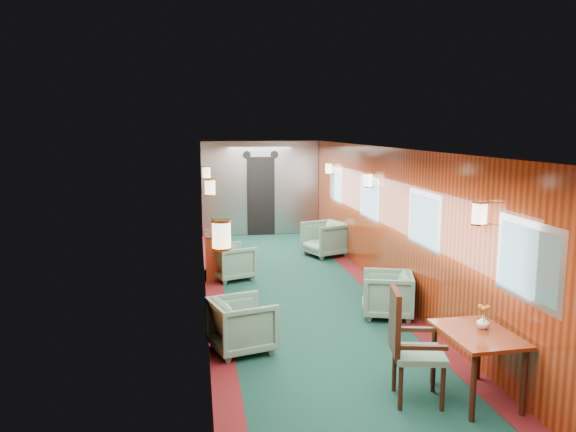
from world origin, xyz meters
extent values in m
plane|color=#0E3328|center=(0.00, 0.00, 0.00)|extent=(12.00, 12.00, 0.00)
cube|color=white|center=(0.00, 0.00, 2.35)|extent=(3.00, 12.00, 0.10)
cube|color=white|center=(0.00, 0.00, 2.36)|extent=(1.20, 12.00, 0.06)
cube|color=maroon|center=(0.00, 6.00, 1.20)|extent=(3.00, 0.10, 2.40)
cube|color=maroon|center=(-1.50, 0.00, 1.20)|extent=(0.10, 12.00, 2.40)
cube|color=maroon|center=(1.50, 0.00, 1.20)|extent=(0.10, 12.00, 2.40)
cube|color=#470E10|center=(-1.35, 0.00, 0.00)|extent=(0.30, 12.00, 0.01)
cube|color=#470E10|center=(1.35, 0.00, 0.00)|extent=(0.30, 12.00, 0.01)
cube|color=#A1A3A7|center=(0.00, 5.92, 1.20)|extent=(2.98, 0.12, 2.38)
cube|color=black|center=(0.00, 5.84, 1.00)|extent=(0.70, 0.06, 2.00)
cylinder|color=black|center=(-0.35, 5.85, 2.05)|extent=(0.20, 0.04, 0.20)
cylinder|color=black|center=(0.35, 5.85, 2.05)|extent=(0.20, 0.04, 0.20)
cube|color=#A6A8AC|center=(1.49, -3.50, 1.45)|extent=(0.02, 1.10, 0.80)
cube|color=slate|center=(1.48, -3.50, 1.45)|extent=(0.01, 0.96, 0.66)
cube|color=#A6A8AC|center=(1.49, -1.00, 1.45)|extent=(0.02, 1.10, 0.80)
cube|color=slate|center=(1.48, -1.00, 1.45)|extent=(0.01, 0.96, 0.66)
cube|color=#A6A8AC|center=(1.49, 1.50, 1.45)|extent=(0.02, 1.10, 0.80)
cube|color=slate|center=(1.48, 1.50, 1.45)|extent=(0.01, 0.96, 0.66)
cube|color=#A6A8AC|center=(1.49, 4.00, 1.45)|extent=(0.02, 1.10, 0.80)
cube|color=slate|center=(1.48, 4.00, 1.45)|extent=(0.01, 0.96, 0.66)
cylinder|color=#FFF2C6|center=(-1.40, -3.50, 1.80)|extent=(0.16, 0.16, 0.24)
cylinder|color=gold|center=(-1.40, -3.50, 1.68)|extent=(0.17, 0.17, 0.02)
cylinder|color=#FFF2C6|center=(1.40, -2.70, 1.80)|extent=(0.16, 0.16, 0.24)
cylinder|color=gold|center=(1.40, -2.70, 1.68)|extent=(0.17, 0.17, 0.02)
cylinder|color=#FFF2C6|center=(-1.40, 0.50, 1.80)|extent=(0.16, 0.16, 0.24)
cylinder|color=gold|center=(-1.40, 0.50, 1.68)|extent=(0.17, 0.17, 0.02)
cylinder|color=#FFF2C6|center=(1.40, 1.30, 1.80)|extent=(0.16, 0.16, 0.24)
cylinder|color=gold|center=(1.40, 1.30, 1.68)|extent=(0.17, 0.17, 0.02)
cylinder|color=#FFF2C6|center=(-1.40, 3.50, 1.80)|extent=(0.16, 0.16, 0.24)
cylinder|color=gold|center=(-1.40, 3.50, 1.68)|extent=(0.17, 0.17, 0.02)
cylinder|color=#FFF2C6|center=(1.40, 4.30, 1.80)|extent=(0.16, 0.16, 0.24)
cylinder|color=gold|center=(1.40, 4.30, 1.68)|extent=(0.17, 0.17, 0.02)
cube|color=maroon|center=(1.12, -3.31, 0.68)|extent=(0.69, 0.96, 0.04)
cylinder|color=#34170B|center=(0.88, -3.72, 0.33)|extent=(0.06, 0.06, 0.66)
cylinder|color=#34170B|center=(1.40, -3.70, 0.33)|extent=(0.06, 0.06, 0.66)
cylinder|color=#34170B|center=(0.84, -2.92, 0.33)|extent=(0.06, 0.06, 0.66)
cylinder|color=#34170B|center=(1.37, -2.90, 0.33)|extent=(0.06, 0.06, 0.66)
cube|color=#204C3E|center=(0.53, -3.25, 0.49)|extent=(0.57, 0.57, 0.06)
cube|color=#34170B|center=(0.29, -3.20, 0.83)|extent=(0.14, 0.45, 0.64)
cube|color=#204C3E|center=(0.32, -3.21, 0.76)|extent=(0.09, 0.34, 0.38)
cube|color=#34170B|center=(0.48, -3.49, 0.66)|extent=(0.45, 0.14, 0.04)
cube|color=#34170B|center=(0.58, -3.01, 0.66)|extent=(0.45, 0.14, 0.04)
cylinder|color=#34170B|center=(0.30, -3.41, 0.23)|extent=(0.05, 0.05, 0.46)
cylinder|color=#34170B|center=(0.69, -3.49, 0.23)|extent=(0.05, 0.05, 0.46)
cylinder|color=#34170B|center=(0.37, -3.01, 0.23)|extent=(0.05, 0.05, 0.46)
cylinder|color=#34170B|center=(0.77, -3.09, 0.23)|extent=(0.05, 0.05, 0.46)
cube|color=maroon|center=(-1.34, 1.97, 0.40)|extent=(0.27, 0.88, 0.80)
cube|color=#34170B|center=(-1.33, 1.97, 0.80)|extent=(0.29, 0.90, 0.02)
cylinder|color=#24482C|center=(-1.32, 1.75, 0.92)|extent=(0.07, 0.07, 0.22)
cylinder|color=#24482C|center=(-1.32, 2.06, 0.95)|extent=(0.06, 0.06, 0.28)
cylinder|color=gold|center=(-1.32, 2.23, 0.90)|extent=(0.08, 0.08, 0.18)
imported|color=beige|center=(1.22, -3.22, 0.77)|extent=(0.15, 0.15, 0.14)
imported|color=#204C3E|center=(-1.09, -1.69, 0.33)|extent=(0.89, 0.88, 0.66)
imported|color=#204C3E|center=(-1.00, 1.66, 0.32)|extent=(0.90, 0.89, 0.64)
imported|color=#204C3E|center=(1.08, -0.75, 0.33)|extent=(0.89, 0.88, 0.66)
imported|color=#204C3E|center=(1.08, 3.23, 0.37)|extent=(1.04, 1.02, 0.74)
camera|label=1|loc=(-1.59, -8.26, 2.70)|focal=35.00mm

